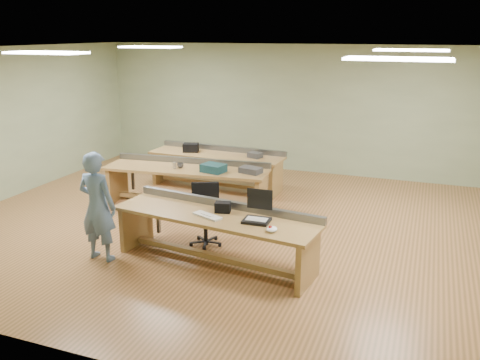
# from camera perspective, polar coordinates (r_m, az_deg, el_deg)

# --- Properties ---
(floor) EXTENTS (10.00, 10.00, 0.00)m
(floor) POSITION_cam_1_polar(r_m,az_deg,el_deg) (8.87, 0.02, -5.30)
(floor) COLOR #9D663B
(floor) RESTS_ON ground
(ceiling) EXTENTS (10.00, 10.00, 0.00)m
(ceiling) POSITION_cam_1_polar(r_m,az_deg,el_deg) (8.25, 0.02, 14.46)
(ceiling) COLOR silver
(ceiling) RESTS_ON wall_back
(wall_back) EXTENTS (10.00, 0.04, 3.00)m
(wall_back) POSITION_cam_1_polar(r_m,az_deg,el_deg) (12.20, 6.72, 7.89)
(wall_back) COLOR #94A47C
(wall_back) RESTS_ON floor
(wall_front) EXTENTS (10.00, 0.04, 3.00)m
(wall_front) POSITION_cam_1_polar(r_m,az_deg,el_deg) (5.04, -16.31, -4.93)
(wall_front) COLOR #94A47C
(wall_front) RESTS_ON floor
(wall_left) EXTENTS (0.04, 8.00, 3.00)m
(wall_left) POSITION_cam_1_polar(r_m,az_deg,el_deg) (11.19, -24.83, 5.73)
(wall_left) COLOR #94A47C
(wall_left) RESTS_ON floor
(fluor_panels) EXTENTS (6.20, 3.50, 0.03)m
(fluor_panels) POSITION_cam_1_polar(r_m,az_deg,el_deg) (8.25, 0.02, 14.25)
(fluor_panels) COLOR white
(fluor_panels) RESTS_ON ceiling
(workbench_front) EXTENTS (3.16, 1.22, 0.86)m
(workbench_front) POSITION_cam_1_polar(r_m,az_deg,el_deg) (7.38, -2.73, -5.24)
(workbench_front) COLOR olive
(workbench_front) RESTS_ON floor
(workbench_mid) EXTENTS (3.24, 1.15, 0.86)m
(workbench_mid) POSITION_cam_1_polar(r_m,az_deg,el_deg) (9.89, -5.97, 0.36)
(workbench_mid) COLOR olive
(workbench_mid) RESTS_ON floor
(workbench_back) EXTENTS (2.96, 0.89, 0.86)m
(workbench_back) POSITION_cam_1_polar(r_m,az_deg,el_deg) (10.96, -2.62, 1.99)
(workbench_back) COLOR olive
(workbench_back) RESTS_ON floor
(person) EXTENTS (0.62, 0.42, 1.65)m
(person) POSITION_cam_1_polar(r_m,az_deg,el_deg) (7.68, -15.70, -2.88)
(person) COLOR #6584A5
(person) RESTS_ON floor
(laptop_base) EXTENTS (0.38, 0.31, 0.04)m
(laptop_base) POSITION_cam_1_polar(r_m,az_deg,el_deg) (7.01, 1.88, -4.58)
(laptop_base) COLOR black
(laptop_base) RESTS_ON workbench_front
(laptop_screen) EXTENTS (0.37, 0.03, 0.29)m
(laptop_screen) POSITION_cam_1_polar(r_m,az_deg,el_deg) (7.05, 2.24, -2.16)
(laptop_screen) COLOR black
(laptop_screen) RESTS_ON laptop_base
(keyboard) EXTENTS (0.49, 0.32, 0.03)m
(keyboard) POSITION_cam_1_polar(r_m,az_deg,el_deg) (7.22, -3.69, -4.03)
(keyboard) COLOR beige
(keyboard) RESTS_ON workbench_front
(trackball_mouse) EXTENTS (0.19, 0.21, 0.07)m
(trackball_mouse) POSITION_cam_1_polar(r_m,az_deg,el_deg) (6.68, 3.59, -5.53)
(trackball_mouse) COLOR white
(trackball_mouse) RESTS_ON workbench_front
(camera_bag) EXTENTS (0.25, 0.19, 0.15)m
(camera_bag) POSITION_cam_1_polar(r_m,az_deg,el_deg) (7.36, -1.95, -3.08)
(camera_bag) COLOR black
(camera_bag) RESTS_ON workbench_front
(task_chair) EXTENTS (0.69, 0.69, 0.97)m
(task_chair) POSITION_cam_1_polar(r_m,az_deg,el_deg) (8.11, -3.88, -4.78)
(task_chair) COLOR black
(task_chair) RESTS_ON floor
(parts_bin_teal) EXTENTS (0.48, 0.40, 0.15)m
(parts_bin_teal) POSITION_cam_1_polar(r_m,az_deg,el_deg) (9.48, -3.00, 1.35)
(parts_bin_teal) COLOR #13373E
(parts_bin_teal) RESTS_ON workbench_mid
(parts_bin_grey) EXTENTS (0.44, 0.34, 0.11)m
(parts_bin_grey) POSITION_cam_1_polar(r_m,az_deg,el_deg) (9.39, 1.21, 1.11)
(parts_bin_grey) COLOR #323235
(parts_bin_grey) RESTS_ON workbench_mid
(mug) EXTENTS (0.13, 0.13, 0.10)m
(mug) POSITION_cam_1_polar(r_m,az_deg,el_deg) (9.82, -6.72, 1.65)
(mug) COLOR #323235
(mug) RESTS_ON workbench_mid
(drinks_can) EXTENTS (0.09, 0.09, 0.12)m
(drinks_can) POSITION_cam_1_polar(r_m,az_deg,el_deg) (9.77, -7.37, 1.62)
(drinks_can) COLOR #BABABF
(drinks_can) RESTS_ON workbench_mid
(storage_box_back) EXTENTS (0.38, 0.31, 0.18)m
(storage_box_back) POSITION_cam_1_polar(r_m,az_deg,el_deg) (11.11, -5.54, 3.64)
(storage_box_back) COLOR black
(storage_box_back) RESTS_ON workbench_back
(tray_back) EXTENTS (0.33, 0.28, 0.11)m
(tray_back) POSITION_cam_1_polar(r_m,az_deg,el_deg) (10.55, 1.69, 2.82)
(tray_back) COLOR #323235
(tray_back) RESTS_ON workbench_back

